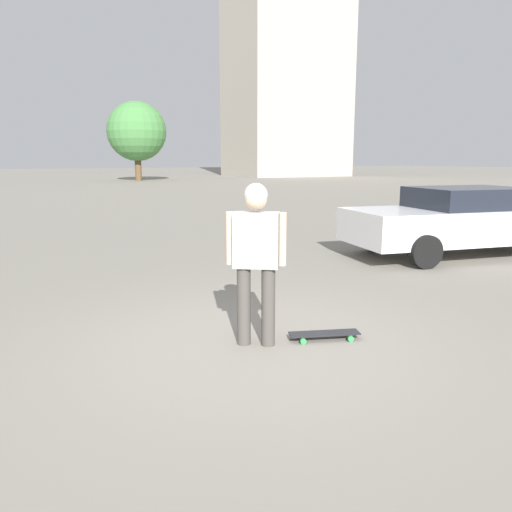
% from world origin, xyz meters
% --- Properties ---
extents(ground_plane, '(220.00, 220.00, 0.00)m').
position_xyz_m(ground_plane, '(0.00, 0.00, 0.00)').
color(ground_plane, gray).
extents(person, '(0.54, 0.43, 1.73)m').
position_xyz_m(person, '(0.00, 0.00, 1.03)').
color(person, '#4C4742').
rests_on(person, ground_plane).
extents(skateboard, '(0.81, 0.44, 0.08)m').
position_xyz_m(skateboard, '(0.74, -0.22, 0.06)').
color(skateboard, '#232328').
rests_on(skateboard, ground_plane).
extents(car_parked_near, '(5.04, 2.67, 1.40)m').
position_xyz_m(car_parked_near, '(6.16, 2.60, 0.74)').
color(car_parked_near, silver).
rests_on(car_parked_near, ground_plane).
extents(tree_distant, '(5.33, 5.33, 7.11)m').
position_xyz_m(tree_distant, '(9.35, 41.72, 4.43)').
color(tree_distant, brown).
rests_on(tree_distant, ground_plane).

